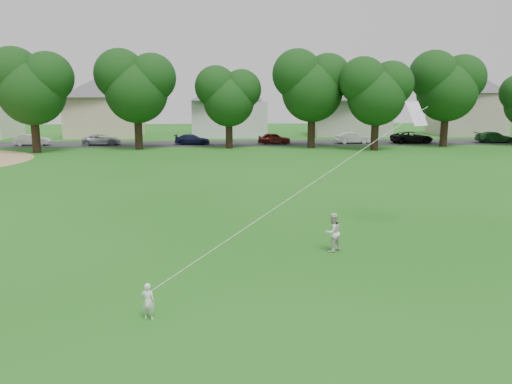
{
  "coord_description": "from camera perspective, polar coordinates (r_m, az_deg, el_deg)",
  "views": [
    {
      "loc": [
        -0.84,
        -14.01,
        5.46
      ],
      "look_at": [
        0.21,
        2.0,
        2.3
      ],
      "focal_mm": 35.0,
      "sensor_mm": 36.0,
      "label": 1
    }
  ],
  "objects": [
    {
      "name": "house_row",
      "position": [
        66.02,
        -3.09,
        10.48
      ],
      "size": [
        76.35,
        14.24,
        10.18
      ],
      "color": "silver",
      "rests_on": "ground"
    },
    {
      "name": "kite",
      "position": [
        16.04,
        6.61,
        1.11
      ],
      "size": [
        5.36,
        4.42,
        12.96
      ],
      "color": "white",
      "rests_on": "ground"
    },
    {
      "name": "parked_cars",
      "position": [
        55.4,
        0.78,
        6.13
      ],
      "size": [
        63.65,
        2.46,
        1.29
      ],
      "color": "black",
      "rests_on": "ground"
    },
    {
      "name": "older_boy",
      "position": [
        17.73,
        8.73,
        -4.58
      ],
      "size": [
        0.85,
        0.81,
        1.39
      ],
      "primitive_type": "imported",
      "rotation": [
        0.0,
        0.0,
        3.71
      ],
      "color": "silver",
      "rests_on": "ground"
    },
    {
      "name": "tree_row",
      "position": [
        50.28,
        2.21,
        12.04
      ],
      "size": [
        81.77,
        8.99,
        10.17
      ],
      "color": "black",
      "rests_on": "ground"
    },
    {
      "name": "ground",
      "position": [
        15.07,
        -0.3,
        -10.11
      ],
      "size": [
        160.0,
        160.0,
        0.0
      ],
      "primitive_type": "plane",
      "color": "#1C5513",
      "rests_on": "ground"
    },
    {
      "name": "toddler",
      "position": [
        12.79,
        -12.23,
        -12.1
      ],
      "size": [
        0.39,
        0.3,
        0.94
      ],
      "primitive_type": "imported",
      "rotation": [
        0.0,
        0.0,
        2.9
      ],
      "color": "white",
      "rests_on": "ground"
    },
    {
      "name": "street",
      "position": [
        56.29,
        -2.89,
        5.57
      ],
      "size": [
        90.0,
        7.0,
        0.01
      ],
      "primitive_type": "cube",
      "color": "#2D2D30",
      "rests_on": "ground"
    }
  ]
}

